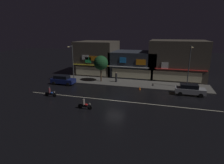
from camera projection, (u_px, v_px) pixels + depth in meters
ground_plane at (115, 101)px, 26.09m from camera, size 140.00×140.00×0.00m
lane_divider_stripe at (115, 101)px, 26.09m from camera, size 27.03×0.16×0.01m
sidewalk_far at (128, 83)px, 34.73m from camera, size 28.45×5.12×0.14m
storefront_left_block at (177, 60)px, 37.74m from camera, size 10.70×8.58×7.64m
storefront_center_block at (97, 58)px, 42.29m from camera, size 8.35×8.42×7.23m
storefront_right_block at (134, 64)px, 39.65m from camera, size 9.56×7.11×5.29m
streetlamp_west at (72, 60)px, 35.62m from camera, size 0.44×1.64×6.65m
streetlamp_mid at (189, 64)px, 30.43m from camera, size 0.44×1.64×6.99m
pedestrian_on_sidewalk at (116, 77)px, 35.06m from camera, size 0.37×0.37×1.86m
street_tree at (101, 63)px, 34.82m from camera, size 2.68×2.68×4.89m
parked_car_near_kerb at (190, 89)px, 28.25m from camera, size 4.30×1.98×1.67m
parked_car_trailing at (63, 80)px, 33.96m from camera, size 4.30×1.98×1.67m
motorcycle_lead at (84, 104)px, 23.09m from camera, size 1.90×0.60×1.52m
motorcycle_following at (50, 93)px, 27.54m from camera, size 1.90×0.60×1.52m
traffic_cone at (140, 88)px, 30.92m from camera, size 0.36×0.36×0.55m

